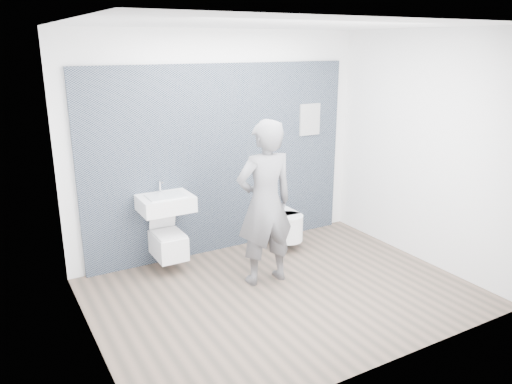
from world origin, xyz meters
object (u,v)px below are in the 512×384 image
toilet_square (168,243)px  toilet_rounded (283,225)px  washbasin (166,203)px  visitor (265,203)px

toilet_square → toilet_rounded: toilet_square is taller
washbasin → toilet_square: bearing=-90.0°
toilet_square → toilet_rounded: bearing=-3.2°
visitor → toilet_rounded: bearing=-131.5°
toilet_square → visitor: (0.85, -0.84, 0.60)m
washbasin → toilet_square: (-0.00, -0.01, -0.50)m
washbasin → visitor: 1.20m
toilet_rounded → washbasin: bearing=176.4°
washbasin → visitor: size_ratio=0.33×
toilet_rounded → toilet_square: bearing=176.8°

